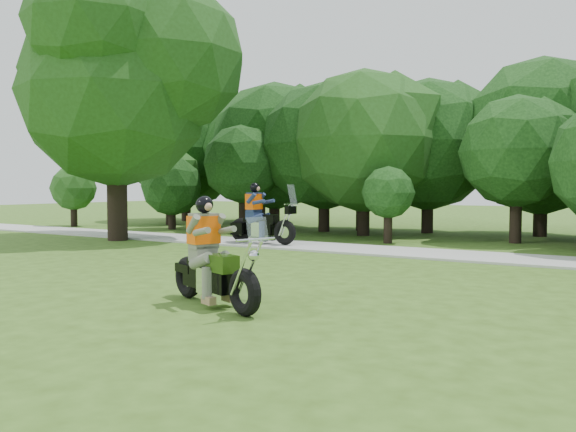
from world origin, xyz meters
The scene contains 6 objects.
ground centered at (0.00, 0.00, 0.00)m, with size 100.00×100.00×0.00m, color #335117.
walkway centered at (0.00, 8.00, 0.03)m, with size 60.00×2.20×0.06m, color #A9A9A3.
tree_line centered at (2.07, 14.66, 3.59)m, with size 40.16×11.49×7.51m.
big_tree_west centered at (-10.54, 6.85, 5.76)m, with size 8.64×6.56×9.96m.
chopper_motorcycle centered at (-0.99, -0.19, 0.63)m, with size 2.34×1.22×1.72m.
touring_motorcycle centered at (-5.46, 7.74, 0.76)m, with size 2.52×0.77×1.92m.
Camera 1 is at (4.55, -7.01, 1.86)m, focal length 35.00 mm.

